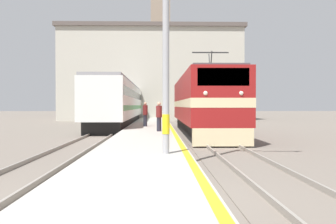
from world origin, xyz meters
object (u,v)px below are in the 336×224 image
at_px(passenger_train, 126,104).
at_px(person_on_platform, 145,114).
at_px(second_waiting_passenger, 159,116).
at_px(locomotive_train, 202,104).
at_px(clock_tower, 160,21).
at_px(catenary_mast, 171,2).

height_order(passenger_train, person_on_platform, passenger_train).
bearing_deg(person_on_platform, second_waiting_passenger, -79.79).
height_order(passenger_train, second_waiting_passenger, passenger_train).
distance_m(locomotive_train, clock_tower, 42.74).
xyz_separation_m(person_on_platform, clock_tower, (1.28, 38.66, 14.82)).
height_order(locomotive_train, clock_tower, clock_tower).
bearing_deg(passenger_train, clock_tower, 80.10).
bearing_deg(locomotive_train, person_on_platform, 157.39).
bearing_deg(passenger_train, second_waiting_passenger, -80.33).
relative_size(locomotive_train, clock_tower, 0.57).
distance_m(person_on_platform, second_waiting_passenger, 5.42).
relative_size(locomotive_train, second_waiting_passenger, 10.57).
xyz_separation_m(catenary_mast, clock_tower, (-0.03, 54.45, 11.11)).
xyz_separation_m(passenger_train, clock_tower, (3.96, 22.67, 14.04)).
xyz_separation_m(passenger_train, second_waiting_passenger, (3.63, -21.33, -0.80)).
height_order(catenary_mast, clock_tower, clock_tower).
height_order(locomotive_train, person_on_platform, locomotive_train).
xyz_separation_m(person_on_platform, second_waiting_passenger, (0.96, -5.34, -0.03)).
relative_size(passenger_train, catenary_mast, 4.46).
distance_m(catenary_mast, second_waiting_passenger, 11.10).
relative_size(second_waiting_passenger, clock_tower, 0.05).
distance_m(passenger_train, clock_tower, 26.96).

